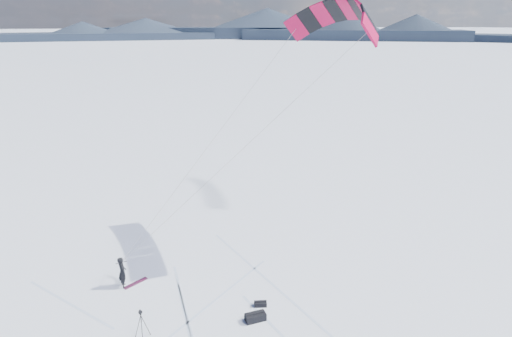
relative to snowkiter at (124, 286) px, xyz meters
name	(u,v)px	position (x,y,z in m)	size (l,w,h in m)	color
ground	(165,324)	(1.36, -3.67, 0.00)	(1800.00, 1800.00, 0.00)	white
horizon_hills	(158,243)	(1.36, -3.67, 4.03)	(704.84, 706.81, 9.49)	#19202F
snow_tracks	(155,337)	(0.79, -4.39, 0.00)	(17.62, 14.39, 0.01)	#ADC2E1
snowkiter	(124,286)	(0.00, 0.00, 0.00)	(0.61, 0.40, 1.66)	black
snowboard	(136,283)	(0.59, 0.01, 0.02)	(1.33, 0.25, 0.04)	maroon
tripod	(141,321)	(0.30, -4.29, 0.92)	(0.67, 0.63, 1.42)	black
gear_bag_a	(255,317)	(5.16, -5.03, 0.18)	(0.95, 0.48, 0.41)	black
gear_bag_b	(260,304)	(5.78, -4.17, 0.12)	(0.66, 0.47, 0.27)	black
power_kite	(338,18)	(12.46, 0.88, 12.92)	(13.86, 7.18, 12.65)	#AC0837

